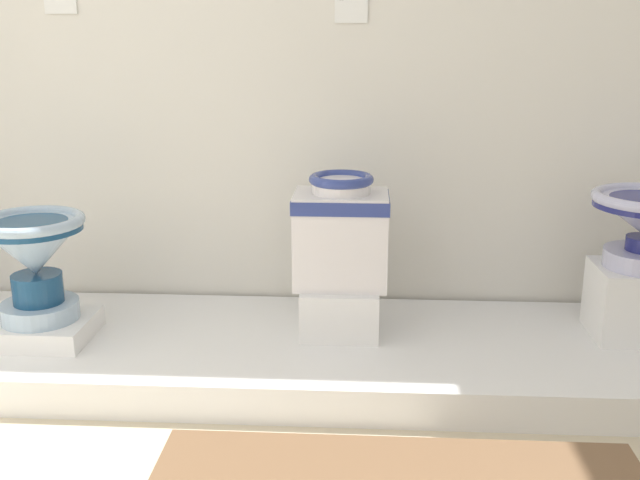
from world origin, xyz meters
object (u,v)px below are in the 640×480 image
at_px(plinth_block_broad_patterned, 340,306).
at_px(info_placard_second, 351,7).
at_px(antique_toilet_leftmost, 34,253).
at_px(antique_toilet_broad_patterned, 341,229).
at_px(plinth_block_leftmost, 42,329).
at_px(plinth_block_slender_white, 638,302).

xyz_separation_m(plinth_block_broad_patterned, info_placard_second, (0.02, 0.36, 1.12)).
bearing_deg(plinth_block_broad_patterned, antique_toilet_leftmost, -171.54).
xyz_separation_m(plinth_block_broad_patterned, antique_toilet_broad_patterned, (0.00, 0.00, 0.31)).
relative_size(plinth_block_leftmost, antique_toilet_broad_patterned, 0.87).
relative_size(antique_toilet_broad_patterned, info_placard_second, 3.27).
relative_size(antique_toilet_leftmost, info_placard_second, 3.05).
distance_m(antique_toilet_leftmost, plinth_block_broad_patterned, 1.16).
bearing_deg(plinth_block_leftmost, plinth_block_slender_white, 4.19).
bearing_deg(antique_toilet_leftmost, plinth_block_leftmost, 0.00).
bearing_deg(info_placard_second, antique_toilet_broad_patterned, -93.48).
bearing_deg(plinth_block_leftmost, antique_toilet_broad_patterned, 8.46).
bearing_deg(antique_toilet_broad_patterned, plinth_block_slender_white, -0.09).
xyz_separation_m(plinth_block_slender_white, info_placard_second, (-1.10, 0.36, 1.08)).
xyz_separation_m(plinth_block_leftmost, plinth_block_slender_white, (2.24, 0.16, 0.10)).
distance_m(antique_toilet_broad_patterned, plinth_block_slender_white, 1.16).
bearing_deg(antique_toilet_leftmost, plinth_block_broad_patterned, 8.46).
bearing_deg(plinth_block_leftmost, antique_toilet_leftmost, 0.00).
height_order(antique_toilet_leftmost, antique_toilet_broad_patterned, antique_toilet_broad_patterned).
bearing_deg(antique_toilet_leftmost, plinth_block_slender_white, 4.19).
bearing_deg(info_placard_second, antique_toilet_leftmost, -155.34).
relative_size(plinth_block_broad_patterned, antique_toilet_broad_patterned, 0.79).
height_order(antique_toilet_broad_patterned, info_placard_second, info_placard_second).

